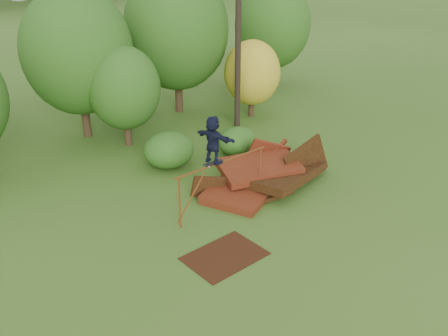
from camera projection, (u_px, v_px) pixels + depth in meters
ground at (278, 227)px, 16.52m from camera, size 240.00×240.00×0.00m
scrap_pile at (264, 175)px, 19.04m from camera, size 5.81×3.60×2.22m
grind_rail at (222, 173)px, 16.94m from camera, size 3.91×0.45×1.87m
skateboard at (213, 163)px, 16.49m from camera, size 0.74×0.26×0.07m
skater at (213, 140)px, 16.14m from camera, size 0.91×1.57×1.62m
flat_plate at (225, 256)px, 15.01m from camera, size 2.46×1.87×0.03m
tree_1 at (77, 51)px, 22.09m from camera, size 4.94×4.94×6.87m
tree_2 at (124, 88)px, 21.71m from camera, size 3.20×3.20×4.52m
tree_3 at (176, 30)px, 25.21m from camera, size 5.35×5.35×7.42m
tree_4 at (252, 73)px, 25.38m from camera, size 2.89×2.89×3.99m
tree_5 at (272, 25)px, 29.81m from camera, size 4.55×4.55×6.39m
shrub_left at (169, 150)px, 20.46m from camera, size 2.12×1.96×1.47m
shrub_right at (237, 141)px, 21.59m from camera, size 1.75×1.61×1.24m
utility_pole at (238, 28)px, 22.77m from camera, size 1.40×0.28×9.58m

